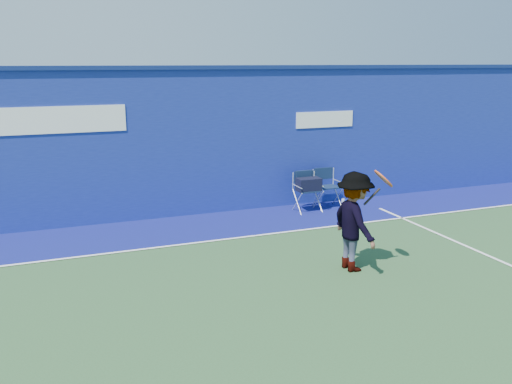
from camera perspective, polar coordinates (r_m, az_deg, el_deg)
name	(u,v)px	position (r m, az deg, el deg)	size (l,w,h in m)	color
ground	(253,324)	(6.89, -0.36, -13.68)	(80.00, 80.00, 0.00)	#2B4F2A
stadium_wall	(163,142)	(11.26, -9.79, 5.19)	(24.00, 0.50, 3.08)	navy
out_of_bounds_strip	(178,230)	(10.55, -8.25, -3.95)	(24.00, 1.80, 0.01)	navy
court_lines	(237,303)	(7.39, -2.03, -11.60)	(24.00, 12.00, 0.01)	white
directors_chair_left	(308,195)	(11.69, 5.46, -0.29)	(0.51, 0.47, 0.86)	silver
directors_chair_right	(327,196)	(12.07, 7.50, -0.37)	(0.51, 0.46, 0.86)	silver
water_bottle	(343,204)	(11.94, 9.14, -1.31)	(0.07, 0.07, 0.25)	silver
tennis_player	(354,221)	(8.42, 10.32, -3.06)	(0.88, 1.01, 1.58)	#EA4738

